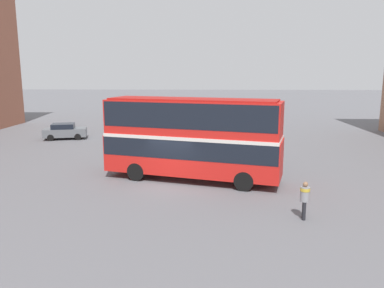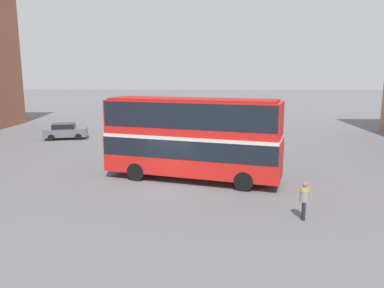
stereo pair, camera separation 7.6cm
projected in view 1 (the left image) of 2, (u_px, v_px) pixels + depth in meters
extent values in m
plane|color=slate|center=(169.00, 186.00, 20.84)|extent=(240.00, 240.00, 0.00)
cube|color=red|center=(192.00, 155.00, 21.82)|extent=(10.55, 5.20, 2.16)
cube|color=red|center=(192.00, 118.00, 21.42)|extent=(10.38, 5.09, 2.08)
cube|color=black|center=(192.00, 146.00, 21.73)|extent=(10.45, 5.20, 1.06)
cube|color=black|center=(192.00, 114.00, 21.37)|extent=(10.24, 5.07, 1.42)
cube|color=silver|center=(192.00, 136.00, 21.61)|extent=(10.45, 5.20, 0.20)
cube|color=#B11A15|center=(192.00, 99.00, 21.22)|extent=(9.89, 4.79, 0.10)
cylinder|color=black|center=(251.00, 171.00, 22.08)|extent=(1.10, 0.57, 1.06)
cylinder|color=black|center=(244.00, 181.00, 19.96)|extent=(1.10, 0.57, 1.06)
cylinder|color=black|center=(152.00, 163.00, 23.99)|extent=(1.10, 0.57, 1.06)
cylinder|color=black|center=(136.00, 172.00, 21.87)|extent=(1.10, 0.57, 1.06)
cylinder|color=#232328|center=(304.00, 211.00, 15.99)|extent=(0.15, 0.15, 0.81)
cylinder|color=#232328|center=(304.00, 209.00, 16.23)|extent=(0.15, 0.15, 0.81)
cylinder|color=gray|center=(305.00, 194.00, 15.98)|extent=(0.46, 0.46, 0.64)
cylinder|color=gold|center=(305.00, 189.00, 15.94)|extent=(0.49, 0.49, 0.14)
sphere|color=#936B4C|center=(305.00, 184.00, 15.89)|extent=(0.22, 0.22, 0.22)
cube|color=slate|center=(65.00, 132.00, 35.63)|extent=(4.24, 2.77, 0.76)
cube|color=black|center=(63.00, 126.00, 35.48)|extent=(2.38, 2.13, 0.47)
cylinder|color=black|center=(79.00, 134.00, 36.75)|extent=(0.64, 0.36, 0.60)
cylinder|color=black|center=(78.00, 137.00, 35.11)|extent=(0.64, 0.36, 0.60)
cylinder|color=black|center=(53.00, 135.00, 36.26)|extent=(0.64, 0.36, 0.60)
cylinder|color=black|center=(51.00, 138.00, 34.63)|extent=(0.64, 0.36, 0.60)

